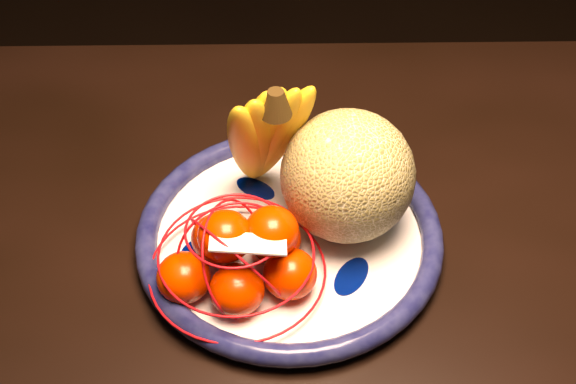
{
  "coord_description": "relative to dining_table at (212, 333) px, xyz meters",
  "views": [
    {
      "loc": [
        -0.0,
        -0.52,
        1.37
      ],
      "look_at": [
        0.08,
        0.05,
        0.79
      ],
      "focal_mm": 50.0,
      "sensor_mm": 36.0,
      "label": 1
    }
  ],
  "objects": [
    {
      "name": "banana_bunch",
      "position": [
        0.07,
        0.11,
        0.18
      ],
      "size": [
        0.12,
        0.12,
        0.18
      ],
      "rotation": [
        0.0,
        0.0,
        0.27
      ],
      "color": "gold",
      "rests_on": "fruit_bowl"
    },
    {
      "name": "fruit_bowl",
      "position": [
        0.09,
        0.05,
        0.09
      ],
      "size": [
        0.33,
        0.33,
        0.03
      ],
      "rotation": [
        0.0,
        0.0,
        0.3
      ],
      "color": "white",
      "rests_on": "dining_table"
    },
    {
      "name": "mandarin_bag",
      "position": [
        0.04,
        0.0,
        0.12
      ],
      "size": [
        0.22,
        0.22,
        0.11
      ],
      "rotation": [
        0.0,
        0.0,
        -0.24
      ],
      "color": "#FF2C00",
      "rests_on": "fruit_bowl"
    },
    {
      "name": "dining_table",
      "position": [
        0.0,
        0.0,
        0.0
      ],
      "size": [
        1.54,
        1.04,
        0.72
      ],
      "rotation": [
        0.0,
        0.0,
        -0.13
      ],
      "color": "black",
      "rests_on": "ground"
    },
    {
      "name": "cantaloupe",
      "position": [
        0.15,
        0.06,
        0.16
      ],
      "size": [
        0.14,
        0.14,
        0.14
      ],
      "primitive_type": "sphere",
      "color": "olive",
      "rests_on": "fruit_bowl"
    },
    {
      "name": "price_tag",
      "position": [
        0.04,
        -0.02,
        0.17
      ],
      "size": [
        0.07,
        0.04,
        0.01
      ],
      "primitive_type": "cube",
      "rotation": [
        -0.14,
        0.1,
        -0.14
      ],
      "color": "white",
      "rests_on": "mandarin_bag"
    }
  ]
}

